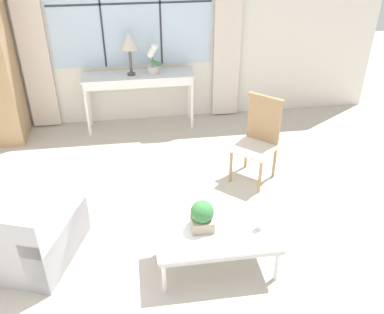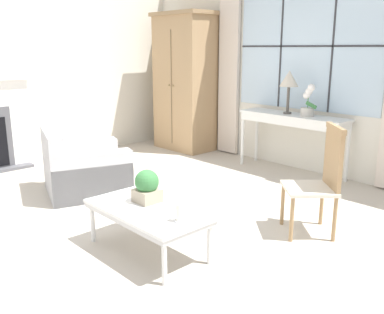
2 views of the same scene
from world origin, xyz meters
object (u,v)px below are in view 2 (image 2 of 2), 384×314
Objects in this scene: table_lamp at (289,80)px; potted_plant_small at (147,186)px; pillar_candle at (180,213)px; console_table at (293,121)px; armoire at (185,82)px; coffee_table at (147,213)px; potted_orchid at (308,103)px; armchair_upholstered at (84,171)px; side_chair_wooden at (321,175)px.

potted_plant_small is (0.53, -2.79, -0.73)m from table_lamp.
console_table is at bearing 108.27° from pillar_candle.
armoire reaches higher than coffee_table.
potted_orchid is 2.99m from coffee_table.
armchair_upholstered is 3.98× the size of potted_plant_small.
potted_orchid reaches higher than console_table.
armoire is 3.95m from coffee_table.
side_chair_wooden is 0.93× the size of coffee_table.
armoire is 5.30× the size of potted_orchid.
coffee_table is 7.06× the size of pillar_candle.
side_chair_wooden is at bearing 55.83° from potted_plant_small.
armoire is 1.96× the size of armchair_upholstered.
potted_plant_small is (1.63, -0.30, 0.27)m from armchair_upholstered.
potted_orchid is at bearing 126.53° from side_chair_wooden.
armchair_upholstered is at bearing 169.88° from pillar_candle.
console_table reaches higher than armchair_upholstered.
armchair_upholstered is 1.12× the size of side_chair_wooden.
armoire reaches higher than console_table.
armchair_upholstered is 1.80m from coffee_table.
armoire is 14.40× the size of pillar_candle.
side_chair_wooden reaches higher than pillar_candle.
table_lamp reaches higher than coffee_table.
table_lamp is at bearing 100.70° from potted_plant_small.
side_chair_wooden is (2.52, 1.00, 0.29)m from armchair_upholstered.
armoire reaches higher than table_lamp.
side_chair_wooden is at bearing -22.66° from armoire.
armoire is 7.82× the size of potted_plant_small.
armchair_upholstered is 2.73m from side_chair_wooden.
console_table reaches higher than potted_plant_small.
table_lamp is 2.17m from side_chair_wooden.
table_lamp is at bearing 102.65° from coffee_table.
side_chair_wooden is 1.58m from potted_plant_small.
armchair_upholstered reaches higher than pillar_candle.
potted_orchid is at bearing 2.06° from table_lamp.
armchair_upholstered is (0.90, -2.43, -0.86)m from armoire.
console_table is (2.09, 0.07, -0.40)m from armoire.
table_lamp is 2.03× the size of potted_plant_small.
console_table is 9.97× the size of pillar_candle.
potted_orchid is 1.48× the size of potted_plant_small.
potted_orchid is 2.85m from potted_plant_small.
pillar_candle is at bearing 1.73° from coffee_table.
armchair_upholstered is (-1.41, -2.50, -0.72)m from potted_orchid.
armoire is at bearing -178.21° from potted_orchid.
pillar_candle is at bearing -10.12° from armchair_upholstered.
table_lamp is at bearing -177.94° from potted_orchid.
coffee_table is (-0.77, -1.40, -0.21)m from side_chair_wooden.
coffee_table is (1.75, -0.39, 0.09)m from armchair_upholstered.
potted_plant_small is 1.84× the size of pillar_candle.
side_chair_wooden is 3.55× the size of potted_plant_small.
table_lamp is 3.73× the size of pillar_candle.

